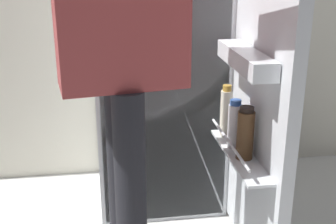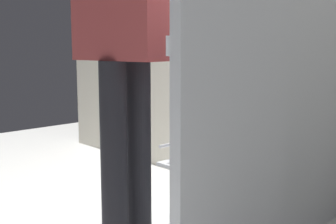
% 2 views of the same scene
% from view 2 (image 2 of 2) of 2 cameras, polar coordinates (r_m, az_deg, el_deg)
% --- Properties ---
extents(refrigerator, '(0.70, 1.24, 1.66)m').
position_cam_2_polar(refrigerator, '(2.29, 11.13, 6.22)').
color(refrigerator, silver).
rests_on(refrigerator, ground_plane).
extents(person, '(0.63, 0.73, 1.70)m').
position_cam_2_polar(person, '(1.98, -5.35, 11.80)').
color(person, black).
rests_on(person, ground_plane).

